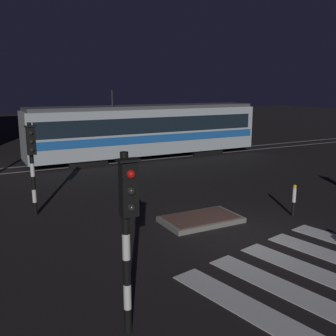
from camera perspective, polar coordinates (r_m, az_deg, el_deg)
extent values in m
plane|color=black|center=(12.05, 10.51, -9.54)|extent=(120.00, 120.00, 0.00)
cube|color=#59595E|center=(22.55, -9.11, 0.62)|extent=(80.00, 0.12, 0.03)
cube|color=#59595E|center=(23.89, -10.23, 1.21)|extent=(80.00, 0.12, 0.03)
cube|color=silver|center=(8.40, 11.86, -19.59)|extent=(1.47, 3.98, 0.02)
cube|color=silver|center=(9.26, 16.76, -16.68)|extent=(1.47, 3.98, 0.02)
cube|color=silver|center=(10.19, 20.68, -14.21)|extent=(1.47, 3.98, 0.02)
cube|color=slate|center=(12.88, 4.87, -7.57)|extent=(2.55, 1.52, 0.16)
cube|color=brown|center=(12.85, 4.87, -7.19)|extent=(2.30, 1.36, 0.02)
cylinder|color=black|center=(7.53, -5.90, -21.38)|extent=(0.14, 0.14, 0.47)
cylinder|color=white|center=(7.28, -5.99, -18.26)|extent=(0.14, 0.14, 0.47)
cylinder|color=black|center=(7.06, -6.07, -14.94)|extent=(0.14, 0.14, 0.47)
cylinder|color=white|center=(6.86, -6.16, -11.41)|extent=(0.14, 0.14, 0.47)
cylinder|color=black|center=(6.69, -6.25, -7.68)|extent=(0.14, 0.14, 0.47)
cylinder|color=white|center=(6.54, -6.34, -3.77)|extent=(0.14, 0.14, 0.47)
cylinder|color=black|center=(6.43, -6.44, 0.30)|extent=(0.14, 0.14, 0.47)
cube|color=black|center=(6.36, -5.80, -3.18)|extent=(0.28, 0.20, 0.90)
sphere|color=red|center=(6.20, -5.47, -0.92)|extent=(0.14, 0.14, 0.14)
sphere|color=black|center=(6.26, -5.42, -3.42)|extent=(0.14, 0.14, 0.14)
sphere|color=black|center=(6.34, -5.37, -5.86)|extent=(0.14, 0.14, 0.14)
cube|color=black|center=(6.25, -5.89, 1.16)|extent=(0.36, 0.24, 0.04)
cylinder|color=black|center=(14.22, -18.93, -5.68)|extent=(0.14, 0.14, 0.46)
cylinder|color=white|center=(14.09, -19.05, -3.90)|extent=(0.14, 0.14, 0.46)
cylinder|color=black|center=(13.98, -19.18, -2.10)|extent=(0.14, 0.14, 0.46)
cylinder|color=white|center=(13.88, -19.31, -0.26)|extent=(0.14, 0.14, 0.46)
cylinder|color=black|center=(13.80, -19.44, 1.59)|extent=(0.14, 0.14, 0.46)
cylinder|color=white|center=(13.73, -19.57, 3.47)|extent=(0.14, 0.14, 0.46)
cylinder|color=black|center=(13.68, -19.70, 5.36)|extent=(0.14, 0.14, 0.46)
cube|color=black|center=(13.55, -19.48, 3.74)|extent=(0.28, 0.20, 0.90)
sphere|color=black|center=(13.41, -19.49, 4.87)|extent=(0.14, 0.14, 0.14)
sphere|color=black|center=(13.44, -19.41, 3.69)|extent=(0.14, 0.14, 0.14)
sphere|color=black|center=(13.48, -19.33, 2.51)|extent=(0.14, 0.14, 0.14)
cube|color=black|center=(13.50, -19.63, 5.80)|extent=(0.36, 0.24, 0.04)
cube|color=#B2BCC1|center=(24.03, -3.17, 5.51)|extent=(14.50, 2.50, 2.70)
cube|color=blue|center=(22.93, -1.82, 4.33)|extent=(14.21, 0.04, 0.44)
cube|color=blue|center=(25.22, -4.38, 4.99)|extent=(14.21, 0.04, 0.44)
cube|color=black|center=(22.85, -1.84, 6.32)|extent=(13.77, 0.03, 0.90)
cube|color=#4C4C51|center=(23.91, -3.21, 8.96)|extent=(14.21, 2.30, 0.20)
cylinder|color=#262628|center=(23.07, -8.21, 10.00)|extent=(0.08, 0.08, 1.00)
cube|color=black|center=(26.15, 4.83, 2.63)|extent=(2.20, 2.00, 0.35)
cube|color=black|center=(22.89, -12.22, 1.07)|extent=(2.20, 2.00, 0.35)
sphere|color=#F9F2CC|center=(27.91, 10.63, 5.38)|extent=(0.24, 0.24, 0.24)
cylinder|color=black|center=(14.02, 17.94, -5.76)|extent=(0.12, 0.12, 0.50)
cylinder|color=white|center=(13.88, 18.07, -3.80)|extent=(0.12, 0.12, 0.50)
sphere|color=yellow|center=(13.81, 18.15, -2.60)|extent=(0.12, 0.12, 0.12)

